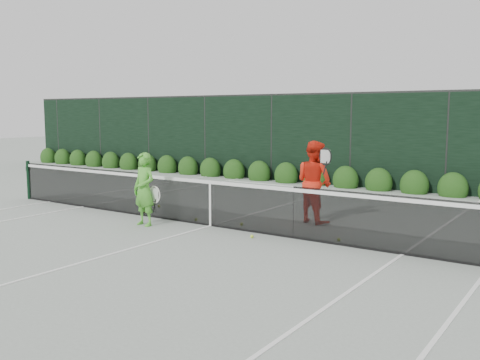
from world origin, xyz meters
The scene contains 8 objects.
ground centered at (0.00, 0.00, 0.00)m, with size 80.00×80.00×0.00m, color gray.
tennis_net centered at (-0.02, 0.00, 0.53)m, with size 12.90×0.10×1.07m.
player_woman centered at (-1.21, -0.73, 0.78)m, with size 0.65×0.42×1.57m.
player_man centered at (1.63, 1.60, 0.90)m, with size 1.05×0.93×1.80m.
court_lines centered at (0.00, 0.00, 0.01)m, with size 11.03×23.83×0.01m.
windscreen_fence centered at (0.00, -2.71, 1.51)m, with size 32.00×21.07×3.06m.
hedge_row centered at (0.00, 7.15, 0.23)m, with size 31.66×0.65×0.94m.
tennis_balls centered at (-0.10, 0.31, 0.03)m, with size 5.38×1.57×0.07m.
Camera 1 is at (6.83, -8.87, 2.41)m, focal length 40.00 mm.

